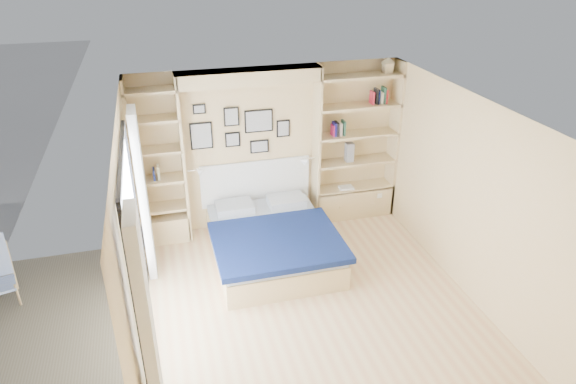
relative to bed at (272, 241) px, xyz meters
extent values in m
plane|color=#DDBE89|center=(0.23, -1.19, -0.27)|extent=(4.50, 4.50, 0.00)
plane|color=#D2B280|center=(0.23, 1.06, 0.98)|extent=(4.00, 0.00, 4.00)
plane|color=#D2B280|center=(0.23, -3.44, 0.98)|extent=(4.00, 0.00, 4.00)
plane|color=#D2B280|center=(-1.77, -1.19, 0.98)|extent=(0.00, 4.50, 4.50)
plane|color=#D2B280|center=(2.23, -1.19, 0.98)|extent=(0.00, 4.50, 4.50)
plane|color=white|center=(0.23, -1.19, 2.23)|extent=(4.50, 4.50, 0.00)
cube|color=tan|center=(-1.07, 0.89, 0.98)|extent=(0.04, 0.35, 2.50)
cube|color=tan|center=(0.93, 0.89, 0.98)|extent=(0.04, 0.35, 2.50)
cube|color=tan|center=(-0.07, 0.89, 2.13)|extent=(2.00, 0.35, 0.20)
cube|color=tan|center=(2.21, 0.89, 0.98)|extent=(0.04, 0.35, 2.50)
cube|color=tan|center=(-1.75, 0.89, 0.98)|extent=(0.04, 0.35, 2.50)
cube|color=tan|center=(1.58, 0.89, -0.02)|extent=(1.30, 0.35, 0.50)
cube|color=tan|center=(-1.42, 0.89, -0.07)|extent=(0.70, 0.35, 0.40)
cube|color=black|center=(-1.74, -1.19, 1.96)|extent=(0.04, 2.08, 0.06)
cube|color=black|center=(-1.74, -1.19, -0.24)|extent=(0.04, 2.08, 0.06)
cube|color=black|center=(-1.74, -2.21, 0.83)|extent=(0.04, 0.06, 2.20)
cube|color=black|center=(-1.74, -0.17, 0.83)|extent=(0.04, 0.06, 2.20)
cube|color=silver|center=(-1.75, -1.19, 0.85)|extent=(0.01, 2.00, 2.20)
cube|color=white|center=(-1.65, -2.49, 0.88)|extent=(0.10, 0.45, 2.30)
cube|color=white|center=(-1.65, 0.11, 0.88)|extent=(0.10, 0.45, 2.30)
cube|color=tan|center=(1.58, 0.89, 0.23)|extent=(1.30, 0.35, 0.04)
cube|color=tan|center=(1.58, 0.89, 0.68)|extent=(1.30, 0.35, 0.04)
cube|color=tan|center=(1.58, 0.89, 1.13)|extent=(1.30, 0.35, 0.04)
cube|color=tan|center=(1.58, 0.89, 1.58)|extent=(1.30, 0.35, 0.04)
cube|color=tan|center=(1.58, 0.89, 2.03)|extent=(1.30, 0.35, 0.04)
cube|color=tan|center=(-1.42, 0.89, 0.28)|extent=(0.70, 0.35, 0.04)
cube|color=tan|center=(-1.42, 0.89, 0.73)|extent=(0.70, 0.35, 0.04)
cube|color=tan|center=(-1.42, 0.89, 1.18)|extent=(0.70, 0.35, 0.04)
cube|color=tan|center=(-1.42, 0.89, 1.63)|extent=(0.70, 0.35, 0.04)
cube|color=tan|center=(-1.42, 0.89, 2.03)|extent=(0.70, 0.35, 0.04)
cube|color=tan|center=(0.00, -0.01, -0.10)|extent=(1.60, 2.00, 0.35)
cube|color=#ACB3BC|center=(0.00, -0.01, 0.13)|extent=(1.56, 1.96, 0.10)
cube|color=#0B173E|center=(0.00, -0.35, 0.20)|extent=(1.70, 1.40, 0.08)
cube|color=#ACB3BC|center=(-0.40, 0.69, 0.24)|extent=(0.55, 0.40, 0.12)
cube|color=#ACB3BC|center=(0.40, 0.69, 0.24)|extent=(0.55, 0.40, 0.12)
cube|color=white|center=(0.00, 1.03, 0.45)|extent=(1.70, 0.04, 0.70)
cube|color=black|center=(-0.77, 1.04, 1.28)|extent=(0.32, 0.02, 0.40)
cube|color=gray|center=(-0.77, 1.03, 1.28)|extent=(0.28, 0.01, 0.36)
cube|color=black|center=(-0.32, 1.04, 1.53)|extent=(0.22, 0.02, 0.28)
cube|color=gray|center=(-0.32, 1.03, 1.53)|extent=(0.18, 0.01, 0.24)
cube|color=black|center=(-0.32, 1.04, 1.18)|extent=(0.22, 0.02, 0.22)
cube|color=gray|center=(-0.32, 1.03, 1.18)|extent=(0.18, 0.01, 0.18)
cube|color=black|center=(0.08, 1.04, 1.43)|extent=(0.42, 0.02, 0.34)
cube|color=gray|center=(0.08, 1.03, 1.43)|extent=(0.38, 0.01, 0.30)
cube|color=black|center=(0.08, 1.04, 1.03)|extent=(0.28, 0.02, 0.20)
cube|color=gray|center=(0.08, 1.03, 1.03)|extent=(0.24, 0.01, 0.16)
cube|color=black|center=(0.45, 1.04, 1.28)|extent=(0.20, 0.02, 0.26)
cube|color=gray|center=(0.45, 1.03, 1.28)|extent=(0.16, 0.01, 0.22)
cube|color=black|center=(-0.77, 1.04, 1.68)|extent=(0.18, 0.02, 0.14)
cube|color=gray|center=(-0.77, 1.03, 1.68)|extent=(0.14, 0.01, 0.10)
cylinder|color=silver|center=(-0.93, 0.81, 0.85)|extent=(0.20, 0.02, 0.02)
cone|color=white|center=(-0.83, 0.81, 0.83)|extent=(0.13, 0.12, 0.15)
cylinder|color=silver|center=(0.79, 0.81, 0.85)|extent=(0.20, 0.02, 0.02)
cone|color=white|center=(0.69, 0.81, 0.83)|extent=(0.13, 0.12, 0.15)
cube|color=#AA1B4D|center=(1.18, 0.88, 1.23)|extent=(0.02, 0.15, 0.17)
cube|color=navy|center=(1.20, 0.88, 1.25)|extent=(0.03, 0.15, 0.21)
cube|color=black|center=(1.24, 0.88, 1.25)|extent=(0.03, 0.15, 0.21)
cube|color=tan|center=(1.29, 0.88, 1.24)|extent=(0.04, 0.15, 0.19)
cube|color=#265240|center=(1.35, 0.88, 1.26)|extent=(0.03, 0.15, 0.23)
cube|color=#AE2031|center=(1.78, 0.88, 1.69)|extent=(0.02, 0.15, 0.19)
cube|color=navy|center=(1.86, 0.88, 1.70)|extent=(0.03, 0.15, 0.22)
cube|color=black|center=(1.85, 0.88, 1.71)|extent=(0.03, 0.15, 0.23)
cube|color=#BFB28C|center=(1.92, 0.88, 1.68)|extent=(0.04, 0.15, 0.17)
cube|color=#26593F|center=(1.96, 0.88, 1.72)|extent=(0.03, 0.15, 0.25)
cube|color=#A51E1E|center=(1.99, 0.88, 1.70)|extent=(0.03, 0.15, 0.21)
cube|color=navy|center=(-1.50, 0.88, 0.83)|extent=(0.02, 0.15, 0.16)
cube|color=beige|center=(-1.43, 0.88, 0.85)|extent=(0.03, 0.15, 0.20)
cube|color=tan|center=(1.99, 0.88, 2.12)|extent=(0.13, 0.13, 0.15)
cone|color=tan|center=(1.99, 0.88, 2.24)|extent=(0.20, 0.20, 0.08)
cube|color=slate|center=(1.47, 0.88, 0.85)|extent=(0.12, 0.12, 0.30)
cube|color=white|center=(1.43, 0.83, 0.26)|extent=(0.22, 0.16, 0.03)
cylinder|color=tan|center=(-3.26, -0.30, -0.07)|extent=(0.06, 0.14, 0.39)
cylinder|color=tan|center=(-3.40, 0.23, 0.02)|extent=(0.12, 0.32, 0.64)
camera|label=1|loc=(-1.38, -6.01, 3.87)|focal=32.00mm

